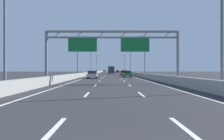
{
  "coord_description": "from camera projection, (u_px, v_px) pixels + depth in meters",
  "views": [
    {
      "loc": [
        -0.26,
        -2.77,
        1.63
      ],
      "look_at": [
        0.46,
        84.37,
        1.6
      ],
      "focal_mm": 36.99,
      "sensor_mm": 36.0,
      "label": 1
    }
  ],
  "objects": [
    {
      "name": "lane_dash_left_16",
      "position": [
        108.0,
        72.0,
        150.25
      ],
      "size": [
        0.16,
        3.0,
        0.01
      ],
      "primitive_type": "cube",
      "color": "white",
      "rests_on": "ground_plane"
    },
    {
      "name": "lane_dash_left_7",
      "position": [
        105.0,
        75.0,
        69.25
      ],
      "size": [
        0.16,
        3.0,
        0.01
      ],
      "primitive_type": "cube",
      "color": "white",
      "rests_on": "ground_plane"
    },
    {
      "name": "lane_dash_left_11",
      "position": [
        107.0,
        73.0,
        105.25
      ],
      "size": [
        0.16,
        3.0,
        0.01
      ],
      "primitive_type": "cube",
      "color": "white",
      "rests_on": "ground_plane"
    },
    {
      "name": "lane_dash_right_15",
      "position": [
        113.0,
        73.0,
        141.28
      ],
      "size": [
        0.16,
        3.0,
        0.01
      ],
      "primitive_type": "cube",
      "color": "white",
      "rests_on": "ground_plane"
    },
    {
      "name": "lane_dash_right_2",
      "position": [
        130.0,
        85.0,
        24.28
      ],
      "size": [
        0.16,
        3.0,
        0.01
      ],
      "primitive_type": "cube",
      "color": "white",
      "rests_on": "ground_plane"
    },
    {
      "name": "lane_dash_right_9",
      "position": [
        116.0,
        74.0,
        87.28
      ],
      "size": [
        0.16,
        3.0,
        0.01
      ],
      "primitive_type": "cube",
      "color": "white",
      "rests_on": "ground_plane"
    },
    {
      "name": "lane_dash_right_0",
      "position": [
        186.0,
        129.0,
        6.28
      ],
      "size": [
        0.16,
        3.0,
        0.01
      ],
      "primitive_type": "cube",
      "color": "white",
      "rests_on": "ground_plane"
    },
    {
      "name": "lane_dash_right_13",
      "position": [
        114.0,
        73.0,
        123.28
      ],
      "size": [
        0.16,
        3.0,
        0.01
      ],
      "primitive_type": "cube",
      "color": "white",
      "rests_on": "ground_plane"
    },
    {
      "name": "white_car",
      "position": [
        104.0,
        71.0,
        130.08
      ],
      "size": [
        1.89,
        4.52,
        1.43
      ],
      "color": "silver",
      "rests_on": "ground_plane"
    },
    {
      "name": "edge_line_right",
      "position": [
        124.0,
        74.0,
        90.81
      ],
      "size": [
        0.16,
        176.0,
        0.01
      ],
      "primitive_type": "cube",
      "color": "white",
      "rests_on": "ground_plane"
    },
    {
      "name": "lane_dash_left_0",
      "position": [
        53.0,
        130.0,
        6.25
      ],
      "size": [
        0.16,
        3.0,
        0.01
      ],
      "primitive_type": "cube",
      "color": "white",
      "rests_on": "ground_plane"
    },
    {
      "name": "box_truck",
      "position": [
        111.0,
        70.0,
        88.01
      ],
      "size": [
        2.31,
        8.25,
        2.95
      ],
      "color": "#B21E19",
      "rests_on": "ground_plane"
    },
    {
      "name": "lane_dash_right_17",
      "position": [
        113.0,
        72.0,
        159.28
      ],
      "size": [
        0.16,
        3.0,
        0.01
      ],
      "primitive_type": "cube",
      "color": "white",
      "rests_on": "ground_plane"
    },
    {
      "name": "lane_dash_left_6",
      "position": [
        104.0,
        76.0,
        60.25
      ],
      "size": [
        0.16,
        3.0,
        0.01
      ],
      "primitive_type": "cube",
      "color": "white",
      "rests_on": "ground_plane"
    },
    {
      "name": "red_car",
      "position": [
        124.0,
        73.0,
        66.82
      ],
      "size": [
        1.9,
        4.26,
        1.51
      ],
      "color": "red",
      "rests_on": "ground_plane"
    },
    {
      "name": "lane_dash_left_13",
      "position": [
        107.0,
        73.0,
        123.25
      ],
      "size": [
        0.16,
        3.0,
        0.01
      ],
      "primitive_type": "cube",
      "color": "white",
      "rests_on": "ground_plane"
    },
    {
      "name": "lane_dash_right_8",
      "position": [
        116.0,
        75.0,
        78.28
      ],
      "size": [
        0.16,
        3.0,
        0.01
      ],
      "primitive_type": "cube",
      "color": "white",
      "rests_on": "ground_plane"
    },
    {
      "name": "streetlamp_right_near",
      "position": [
        219.0,
        17.0,
        16.39
      ],
      "size": [
        2.58,
        0.28,
        9.5
      ],
      "color": "slate",
      "rests_on": "ground_plane"
    },
    {
      "name": "lane_dash_right_7",
      "position": [
        117.0,
        75.0,
        69.28
      ],
      "size": [
        0.16,
        3.0,
        0.01
      ],
      "primitive_type": "cube",
      "color": "white",
      "rests_on": "ground_plane"
    },
    {
      "name": "barrier_left",
      "position": [
        97.0,
        72.0,
        112.71
      ],
      "size": [
        0.45,
        220.0,
        0.95
      ],
      "color": "#9E9E99",
      "rests_on": "ground_plane"
    },
    {
      "name": "streetlamp_left_distant",
      "position": [
        97.0,
        63.0,
        125.51
      ],
      "size": [
        2.58,
        0.28,
        9.5
      ],
      "color": "slate",
      "rests_on": "ground_plane"
    },
    {
      "name": "lane_dash_right_1",
      "position": [
        141.0,
        94.0,
        15.28
      ],
      "size": [
        0.16,
        3.0,
        0.01
      ],
      "primitive_type": "cube",
      "color": "white",
      "rests_on": "ground_plane"
    },
    {
      "name": "lane_dash_left_2",
      "position": [
        95.0,
        85.0,
        24.25
      ],
      "size": [
        0.16,
        3.0,
        0.01
      ],
      "primitive_type": "cube",
      "color": "white",
      "rests_on": "ground_plane"
    },
    {
      "name": "ground_plane",
      "position": [
        111.0,
        74.0,
        102.77
      ],
      "size": [
        260.0,
        260.0,
        0.0
      ],
      "primitive_type": "plane",
      "color": "#2D2D30"
    },
    {
      "name": "edge_line_left",
      "position": [
        97.0,
        74.0,
        90.72
      ],
      "size": [
        0.16,
        176.0,
        0.01
      ],
      "primitive_type": "cube",
      "color": "white",
      "rests_on": "ground_plane"
    },
    {
      "name": "lane_dash_right_4",
      "position": [
        121.0,
        79.0,
        42.28
      ],
      "size": [
        0.16,
        3.0,
        0.01
      ],
      "primitive_type": "cube",
      "color": "white",
      "rests_on": "ground_plane"
    },
    {
      "name": "lane_dash_left_14",
      "position": [
        107.0,
        73.0,
        132.25
      ],
      "size": [
        0.16,
        3.0,
        0.01
      ],
      "primitive_type": "cube",
      "color": "white",
      "rests_on": "ground_plane"
    },
    {
      "name": "black_car",
      "position": [
        110.0,
        71.0,
        141.32
      ],
      "size": [
        1.86,
        4.27,
        1.47
      ],
      "color": "black",
      "rests_on": "ground_plane"
    },
    {
      "name": "lane_dash_left_4",
      "position": [
        102.0,
        79.0,
        42.25
      ],
      "size": [
        0.16,
        3.0,
        0.01
      ],
      "primitive_type": "cube",
      "color": "white",
      "rests_on": "ground_plane"
    },
    {
      "name": "lane_dash_left_1",
      "position": [
        87.0,
        94.0,
        15.25
      ],
      "size": [
        0.16,
        3.0,
        0.01
      ],
      "primitive_type": "cube",
      "color": "white",
      "rests_on": "ground_plane"
    },
    {
      "name": "lane_dash_left_9",
      "position": [
        106.0,
        74.0,
        87.25
      ],
      "size": [
        0.16,
        3.0,
        0.01
      ],
      "primitive_type": "cube",
      "color": "white",
      "rests_on": "ground_plane"
    },
    {
      "name": "lane_dash_left_5",
      "position": [
        103.0,
        77.0,
        51.25
      ],
      "size": [
        0.16,
        3.0,
        0.01
      ],
      "primitive_type": "cube",
      "color": "white",
      "rests_on": "ground_plane"
    },
    {
      "name": "streetlamp_left_far",
      "position": [
        91.0,
        60.0,
        89.09
      ],
      "size": [
        2.58,
        0.28,
        9.5
      ],
      "color": "slate",
      "rests_on": "ground_plane"
    },
    {
      "name": "lane_dash_right_11",
      "position": [
        115.0,
        73.0,
        105.28
      ],
      "size": [
        0.16,
        3.0,
        0.01
      ],
      "primitive_type": "cube",
      "color": "white",
      "rests_on": "ground_plane"
    },
    {
      "name": "streetlamp_left_near",
      "position": [
        8.0,
        17.0,
        16.26
      ],
      "size": [
        2.58,
        0.28,
        9.5
      ],
      "color": "slate",
      "rests_on": "ground_plane"
    },
    {
      "name": "lane_dash_left_10",
      "position": [
        106.0,
        74.0,
        96.25
      ],
      "size": [
        0.16,
        3.0,
        0.01
      ],
      "primitive_type": "cube",
      "color": "white",
      "rests_on": "ground_plane"
    },
    {
      "name": "lane_dash_right_12",
      "position": [
        114.0,
        73.0,
        114.28
      ],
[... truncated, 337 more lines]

